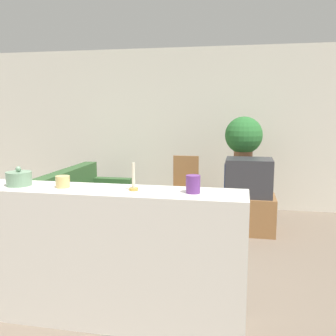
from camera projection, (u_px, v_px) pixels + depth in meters
ground_plane at (96, 297)px, 3.38m from camera, size 14.00×14.00×0.00m
wall_back at (169, 128)px, 6.49m from camera, size 9.00×0.06×2.70m
couch at (81, 209)px, 5.28m from camera, size 0.82×2.01×0.81m
tv_stand at (248, 214)px, 5.16m from camera, size 0.73×0.58×0.51m
television at (248, 177)px, 5.08m from camera, size 0.63×0.49×0.51m
wooden_chair at (185, 186)px, 5.75m from camera, size 0.44×0.44×0.96m
plant_stand at (242, 191)px, 5.68m from camera, size 0.13×0.13×0.89m
potted_plant at (244, 137)px, 5.55m from camera, size 0.55×0.55×0.68m
foreground_counter at (79, 253)px, 2.99m from camera, size 2.64×0.44×1.07m
decorative_bowl at (19, 178)px, 2.99m from camera, size 0.20×0.20×0.16m
candle_jar at (63, 182)px, 2.92m from camera, size 0.11×0.11×0.09m
candlestick at (134, 182)px, 2.80m from camera, size 0.07×0.07×0.21m
coffee_tin at (193, 184)px, 2.72m from camera, size 0.11×0.11×0.13m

